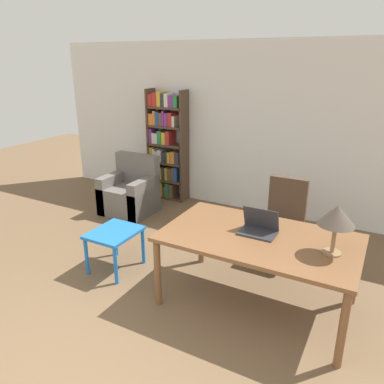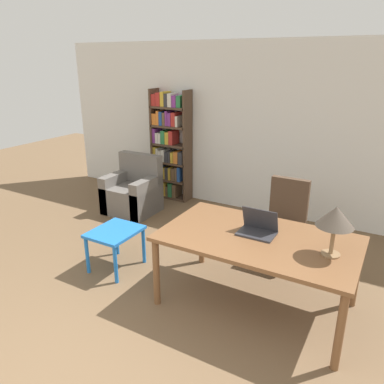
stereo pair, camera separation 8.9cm
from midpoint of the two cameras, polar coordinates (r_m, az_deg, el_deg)
wall_back at (r=6.03m, az=12.30°, el=9.03°), size 8.00×0.06×2.70m
desk at (r=3.77m, az=10.69°, el=-7.79°), size 1.89×1.10×0.78m
laptop at (r=3.78m, az=10.67°, el=-5.45°), size 0.36×0.25×0.25m
table_lamp at (r=3.44m, az=21.73°, el=-3.66°), size 0.32×0.32×0.46m
office_chair at (r=4.83m, az=14.37°, el=-4.93°), size 0.53×0.53×1.03m
side_table_blue at (r=4.57m, az=-11.09°, el=-6.66°), size 0.50×0.60×0.50m
armchair at (r=6.25m, az=-8.58°, el=-0.20°), size 0.79×0.71×0.94m
bookshelf at (r=6.68m, az=-3.06°, el=6.84°), size 0.71×0.28×1.93m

